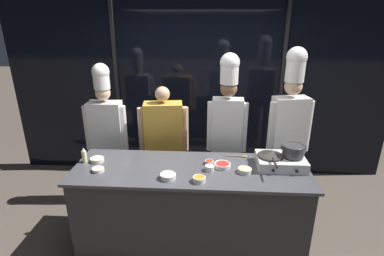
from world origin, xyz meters
TOP-DOWN VIEW (x-y plane):
  - ground_plane at (0.00, 0.00)m, footprint 24.00×24.00m
  - window_wall_back at (0.00, 1.71)m, footprint 5.77×0.09m
  - demo_counter at (0.00, 0.00)m, footprint 2.44×0.81m
  - portable_stove at (0.93, 0.09)m, footprint 0.49×0.38m
  - frying_pan at (0.82, 0.09)m, footprint 0.27×0.46m
  - stock_pot at (1.05, 0.09)m, footprint 0.25×0.22m
  - squeeze_bottle_oil at (-1.14, 0.07)m, footprint 0.05×0.05m
  - prep_bowl_ginger at (0.55, -0.06)m, footprint 0.14×0.14m
  - prep_bowl_carrots at (0.10, -0.27)m, footprint 0.12×0.12m
  - prep_bowl_onion at (-0.20, -0.23)m, footprint 0.16×0.16m
  - prep_bowl_rice at (0.20, -0.04)m, footprint 0.10×0.10m
  - prep_bowl_chili_flakes at (0.19, 0.11)m, footprint 0.09×0.09m
  - prep_bowl_noodles at (-1.02, 0.09)m, footprint 0.15×0.15m
  - prep_bowl_chicken at (-0.93, -0.12)m, footprint 0.12×0.12m
  - prep_bowl_bell_pepper at (0.33, 0.04)m, footprint 0.17×0.17m
  - serving_spoon_slotted at (0.55, 0.31)m, footprint 0.25×0.05m
  - chef_head at (-1.13, 0.76)m, footprint 0.54×0.23m
  - person_guest at (-0.40, 0.79)m, footprint 0.63×0.31m
  - chef_sous at (0.40, 0.68)m, footprint 0.48×0.22m
  - chef_line at (1.13, 0.68)m, footprint 0.53×0.29m

SIDE VIEW (x-z plane):
  - ground_plane at x=0.00m, z-range 0.00..0.00m
  - demo_counter at x=0.00m, z-range 0.00..0.93m
  - serving_spoon_slotted at x=0.55m, z-range 0.93..0.94m
  - prep_bowl_chicken at x=-0.93m, z-range 0.93..0.97m
  - prep_bowl_chili_flakes at x=0.19m, z-range 0.93..0.97m
  - prep_bowl_noodles at x=-1.02m, z-range 0.93..0.98m
  - prep_bowl_bell_pepper at x=0.33m, z-range 0.93..0.98m
  - prep_bowl_ginger at x=0.55m, z-range 0.93..0.98m
  - person_guest at x=-0.40m, z-range 0.16..1.76m
  - prep_bowl_onion at x=-0.20m, z-range 0.93..0.99m
  - prep_bowl_carrots at x=0.10m, z-range 0.93..0.99m
  - prep_bowl_rice at x=0.20m, z-range 0.93..0.99m
  - portable_stove at x=0.93m, z-range 0.93..1.05m
  - squeeze_bottle_oil at x=-1.14m, z-range 0.93..1.09m
  - frying_pan at x=0.82m, z-range 1.05..1.10m
  - chef_head at x=-1.13m, z-range 0.16..2.04m
  - stock_pot at x=1.05m, z-range 1.06..1.18m
  - chef_sous at x=0.40m, z-range 0.22..2.25m
  - chef_line at x=1.13m, z-range 0.20..2.29m
  - window_wall_back at x=0.00m, z-range 0.00..2.70m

